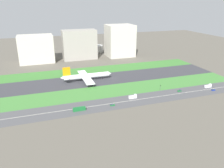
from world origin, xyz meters
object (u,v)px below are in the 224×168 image
object	(u,v)px
car_0	(213,90)
fuel_tank_centre	(98,49)
airliner	(86,76)
terminal_building	(36,49)
traffic_light	(160,88)
hangar_building	(80,45)
car_1	(112,105)
bus_0	(79,109)
office_tower	(120,41)
truck_1	(133,97)
truck_0	(208,86)
car_2	(180,91)
fuel_tank_west	(85,50)

from	to	relation	value
car_0	fuel_tank_centre	world-z (taller)	fuel_tank_centre
airliner	terminal_building	distance (m)	127.32
traffic_light	hangar_building	bearing A→B (deg)	107.50
car_1	traffic_light	size ratio (longest dim) A/B	0.61
airliner	traffic_light	xyz separation A→B (m)	(70.41, -60.01, -1.94)
car_1	bus_0	distance (m)	31.90
bus_0	traffic_light	world-z (taller)	traffic_light
car_0	office_tower	distance (m)	197.76
airliner	truck_1	xyz separation A→B (m)	(33.87, -68.00, -4.56)
bus_0	hangar_building	world-z (taller)	hangar_building
truck_1	truck_0	bearing A→B (deg)	0.00
car_0	bus_0	distance (m)	151.23
car_0	truck_1	world-z (taller)	truck_1
car_2	fuel_tank_centre	xyz separation A→B (m)	(-30.78, 227.00, 5.67)
car_0	bus_0	size ratio (longest dim) A/B	0.38
fuel_tank_west	office_tower	bearing A→B (deg)	-39.34
hangar_building	fuel_tank_west	bearing A→B (deg)	68.49
fuel_tank_west	fuel_tank_centre	distance (m)	26.33
bus_0	office_tower	size ratio (longest dim) A/B	0.21
car_2	bus_0	world-z (taller)	bus_0
car_0	car_2	bearing A→B (deg)	-15.13
car_0	terminal_building	xyz separation A→B (m)	(-181.89, 192.00, 20.96)
truck_0	fuel_tank_west	xyz separation A→B (m)	(-95.49, 227.00, 4.44)
truck_1	terminal_building	xyz separation A→B (m)	(-88.37, 182.00, 20.21)
car_0	truck_0	bearing A→B (deg)	-97.93
car_2	fuel_tank_west	size ratio (longest dim) A/B	0.22
airliner	fuel_tank_centre	distance (m)	169.81
airliner	car_0	size ratio (longest dim) A/B	14.77
fuel_tank_centre	bus_0	bearing A→B (deg)	-109.40
bus_0	terminal_building	xyz separation A→B (m)	(-30.66, 192.00, 20.06)
car_1	fuel_tank_west	distance (m)	238.40
bus_0	terminal_building	size ratio (longest dim) A/B	0.22
truck_0	fuel_tank_centre	size ratio (longest dim) A/B	0.44
car_1	car_2	world-z (taller)	same
truck_0	truck_1	world-z (taller)	same
bus_0	traffic_light	bearing A→B (deg)	-169.19
terminal_building	office_tower	xyz separation A→B (m)	(142.69, 0.00, 5.65)
truck_0	car_2	world-z (taller)	truck_0
truck_1	hangar_building	size ratio (longest dim) A/B	0.15
traffic_light	terminal_building	distance (m)	214.92
car_2	fuel_tank_west	world-z (taller)	fuel_tank_west
airliner	truck_1	distance (m)	76.11
traffic_light	car_2	bearing A→B (deg)	-21.81
airliner	terminal_building	bearing A→B (deg)	115.55
car_0	car_1	xyz separation A→B (m)	(-119.34, 0.00, 0.00)
traffic_light	car_0	bearing A→B (deg)	-17.53
airliner	office_tower	bearing A→B (deg)	52.28
terminal_building	fuel_tank_west	bearing A→B (deg)	27.14
office_tower	fuel_tank_west	world-z (taller)	office_tower
car_2	fuel_tank_west	bearing A→B (deg)	104.12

